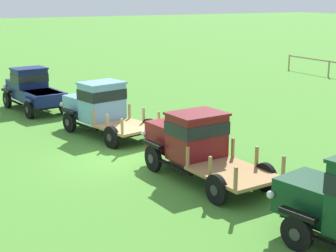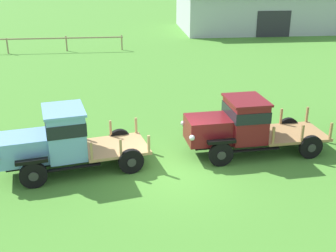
% 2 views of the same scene
% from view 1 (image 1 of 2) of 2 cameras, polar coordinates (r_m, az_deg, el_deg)
% --- Properties ---
extents(ground_plane, '(240.00, 240.00, 0.00)m').
position_cam_1_polar(ground_plane, '(18.72, -4.89, -3.68)').
color(ground_plane, '#47842D').
extents(vintage_truck_foreground_near, '(4.83, 2.50, 2.16)m').
position_cam_1_polar(vintage_truck_foreground_near, '(27.26, -14.80, 3.96)').
color(vintage_truck_foreground_near, black).
rests_on(vintage_truck_foreground_near, ground).
extents(vintage_truck_second_in_line, '(5.29, 2.87, 2.24)m').
position_cam_1_polar(vintage_truck_second_in_line, '(22.12, -7.59, 2.20)').
color(vintage_truck_second_in_line, black).
rests_on(vintage_truck_second_in_line, ground).
extents(vintage_truck_midrow_center, '(5.49, 2.38, 2.13)m').
position_cam_1_polar(vintage_truck_midrow_center, '(16.81, 2.84, -1.69)').
color(vintage_truck_midrow_center, black).
rests_on(vintage_truck_midrow_center, ground).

